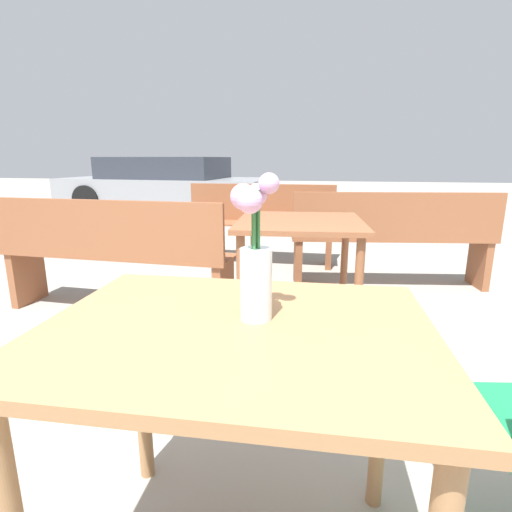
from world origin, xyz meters
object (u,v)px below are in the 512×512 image
object	(u,v)px
bench_middle	(260,221)
parked_car	(166,186)
bench_far	(111,252)
table_back	(300,238)
flower_vase	(255,261)
bench_near	(392,236)
table_front	(237,368)

from	to	relation	value
bench_middle	parked_car	size ratio (longest dim) A/B	0.36
bench_far	table_back	bearing A→B (deg)	-2.11
bench_middle	table_back	xyz separation A→B (m)	(0.55, -1.76, 0.17)
flower_vase	table_back	world-z (taller)	flower_vase
bench_near	bench_far	distance (m)	2.30
flower_vase	parked_car	size ratio (longest dim) A/B	0.08
table_back	bench_middle	bearing A→B (deg)	107.40
table_front	bench_middle	distance (m)	3.45
flower_vase	bench_near	bearing A→B (deg)	74.78
bench_near	bench_middle	size ratio (longest dim) A/B	1.10
flower_vase	table_back	distance (m)	1.62
bench_middle	flower_vase	bearing A→B (deg)	-80.59
table_back	parked_car	world-z (taller)	parked_car
bench_far	table_front	bearing A→B (deg)	-52.28
bench_near	table_back	xyz separation A→B (m)	(-0.73, -1.05, 0.16)
bench_near	table_back	distance (m)	1.29
bench_near	flower_vase	bearing A→B (deg)	-105.22
parked_car	table_front	bearing A→B (deg)	-66.14
bench_far	parked_car	distance (m)	5.88
bench_near	parked_car	bearing A→B (deg)	131.04
table_back	parked_car	xyz separation A→B (m)	(-3.24, 5.61, -0.07)
table_front	bench_near	bearing A→B (deg)	74.30
flower_vase	bench_middle	bearing A→B (deg)	99.41
table_front	bench_far	size ratio (longest dim) A/B	0.53
bench_middle	table_back	world-z (taller)	bench_middle
bench_far	table_back	distance (m)	1.35
flower_vase	parked_car	xyz separation A→B (m)	(-3.25, 7.21, -0.33)
bench_middle	bench_near	bearing A→B (deg)	-28.87
bench_middle	table_back	distance (m)	1.85
table_front	bench_far	distance (m)	2.15
bench_middle	bench_far	world-z (taller)	same
table_front	bench_near	distance (m)	2.81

